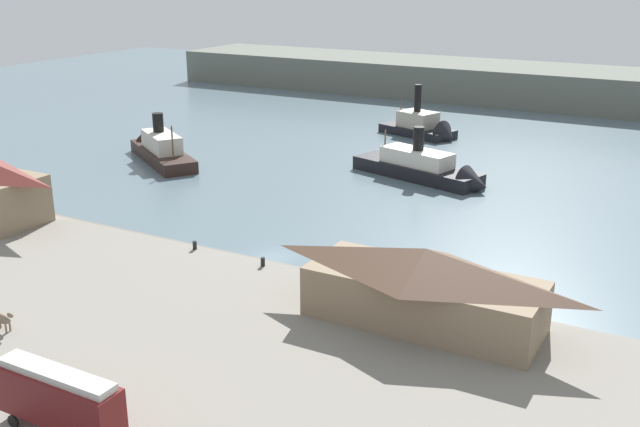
{
  "coord_description": "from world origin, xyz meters",
  "views": [
    {
      "loc": [
        41.07,
        -63.74,
        30.18
      ],
      "look_at": [
        0.11,
        10.13,
        2.0
      ],
      "focal_mm": 41.98,
      "sensor_mm": 36.0,
      "label": 1
    }
  ],
  "objects_px": {
    "ferry_shed_east_terminal": "(424,286)",
    "ferry_moored_west": "(425,128)",
    "ferry_near_quay": "(428,170)",
    "ferry_approaching_west": "(159,149)",
    "mooring_post_center_east": "(263,262)",
    "street_tram": "(59,397)",
    "mooring_post_east": "(195,245)"
  },
  "relations": [
    {
      "from": "ferry_shed_east_terminal",
      "to": "ferry_moored_west",
      "type": "height_order",
      "value": "ferry_moored_west"
    },
    {
      "from": "ferry_shed_east_terminal",
      "to": "ferry_near_quay",
      "type": "relative_size",
      "value": 0.87
    },
    {
      "from": "ferry_near_quay",
      "to": "ferry_approaching_west",
      "type": "bearing_deg",
      "value": -167.83
    },
    {
      "from": "ferry_moored_west",
      "to": "ferry_approaching_west",
      "type": "distance_m",
      "value": 48.56
    },
    {
      "from": "mooring_post_center_east",
      "to": "ferry_near_quay",
      "type": "height_order",
      "value": "ferry_near_quay"
    },
    {
      "from": "street_tram",
      "to": "mooring_post_east",
      "type": "bearing_deg",
      "value": 113.26
    },
    {
      "from": "ferry_shed_east_terminal",
      "to": "street_tram",
      "type": "distance_m",
      "value": 29.97
    },
    {
      "from": "ferry_shed_east_terminal",
      "to": "mooring_post_center_east",
      "type": "distance_m",
      "value": 19.5
    },
    {
      "from": "ferry_shed_east_terminal",
      "to": "mooring_post_center_east",
      "type": "relative_size",
      "value": 22.33
    },
    {
      "from": "ferry_shed_east_terminal",
      "to": "ferry_moored_west",
      "type": "xyz_separation_m",
      "value": [
        -28.56,
        73.33,
        -3.07
      ]
    },
    {
      "from": "mooring_post_east",
      "to": "ferry_approaching_west",
      "type": "distance_m",
      "value": 45.65
    },
    {
      "from": "mooring_post_center_east",
      "to": "ferry_approaching_west",
      "type": "bearing_deg",
      "value": 141.87
    },
    {
      "from": "ferry_approaching_west",
      "to": "street_tram",
      "type": "bearing_deg",
      "value": -53.96
    },
    {
      "from": "ferry_shed_east_terminal",
      "to": "ferry_approaching_west",
      "type": "relative_size",
      "value": 0.97
    },
    {
      "from": "street_tram",
      "to": "ferry_approaching_west",
      "type": "height_order",
      "value": "ferry_approaching_west"
    },
    {
      "from": "ferry_shed_east_terminal",
      "to": "ferry_approaching_west",
      "type": "distance_m",
      "value": 70.53
    },
    {
      "from": "mooring_post_east",
      "to": "ferry_approaching_west",
      "type": "bearing_deg",
      "value": 135.32
    },
    {
      "from": "street_tram",
      "to": "ferry_approaching_west",
      "type": "distance_m",
      "value": 77.53
    },
    {
      "from": "street_tram",
      "to": "mooring_post_center_east",
      "type": "bearing_deg",
      "value": 97.9
    },
    {
      "from": "mooring_post_east",
      "to": "ferry_near_quay",
      "type": "xyz_separation_m",
      "value": [
        10.58,
        41.38,
        -0.04
      ]
    },
    {
      "from": "street_tram",
      "to": "mooring_post_center_east",
      "type": "xyz_separation_m",
      "value": [
        -4.18,
        30.16,
        -2.2
      ]
    },
    {
      "from": "ferry_shed_east_terminal",
      "to": "ferry_approaching_west",
      "type": "bearing_deg",
      "value": 148.77
    },
    {
      "from": "ferry_moored_west",
      "to": "ferry_near_quay",
      "type": "xyz_separation_m",
      "value": [
        11.35,
        -27.51,
        0.03
      ]
    },
    {
      "from": "ferry_moored_west",
      "to": "ferry_near_quay",
      "type": "distance_m",
      "value": 29.75
    },
    {
      "from": "ferry_near_quay",
      "to": "street_tram",
      "type": "bearing_deg",
      "value": -87.97
    },
    {
      "from": "ferry_moored_west",
      "to": "ferry_approaching_west",
      "type": "relative_size",
      "value": 0.79
    },
    {
      "from": "ferry_shed_east_terminal",
      "to": "ferry_moored_west",
      "type": "distance_m",
      "value": 78.75
    },
    {
      "from": "street_tram",
      "to": "mooring_post_center_east",
      "type": "height_order",
      "value": "street_tram"
    },
    {
      "from": "ferry_shed_east_terminal",
      "to": "street_tram",
      "type": "bearing_deg",
      "value": -119.3
    },
    {
      "from": "ferry_shed_east_terminal",
      "to": "street_tram",
      "type": "relative_size",
      "value": 2.12
    },
    {
      "from": "mooring_post_center_east",
      "to": "ferry_moored_west",
      "type": "xyz_separation_m",
      "value": [
        -9.72,
        69.29,
        -0.07
      ]
    },
    {
      "from": "street_tram",
      "to": "ferry_near_quay",
      "type": "bearing_deg",
      "value": 92.03
    }
  ]
}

